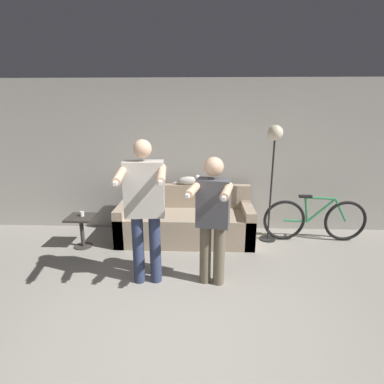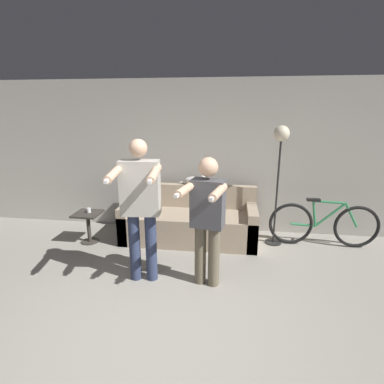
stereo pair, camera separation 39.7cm
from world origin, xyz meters
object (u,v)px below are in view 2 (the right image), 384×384
at_px(person_left, 140,202).
at_px(bicycle, 323,224).
at_px(cat, 195,180).
at_px(floor_lamp, 280,150).
at_px(couch, 189,223).
at_px(cup, 89,210).
at_px(person_right, 207,215).
at_px(side_table, 88,221).

distance_m(person_left, bicycle, 2.94).
relative_size(cat, floor_lamp, 0.25).
height_order(person_left, bicycle, person_left).
xyz_separation_m(couch, floor_lamp, (1.37, 0.04, 1.23)).
bearing_deg(floor_lamp, couch, -178.26).
bearing_deg(person_left, cat, 68.86).
relative_size(cat, cup, 6.32).
relative_size(cat, bicycle, 0.29).
xyz_separation_m(person_left, cup, (-1.18, 0.98, -0.49)).
bearing_deg(person_right, couch, 117.86).
bearing_deg(floor_lamp, cup, -173.24).
bearing_deg(floor_lamp, person_left, -143.11).
height_order(couch, side_table, couch).
height_order(cat, bicycle, cat).
distance_m(side_table, bicycle, 3.75).
xyz_separation_m(side_table, cup, (0.02, 0.02, 0.19)).
xyz_separation_m(person_right, cat, (-0.34, 1.60, 0.03)).
distance_m(cup, bicycle, 3.73).
xyz_separation_m(cat, bicycle, (2.06, -0.25, -0.59)).
xyz_separation_m(person_left, side_table, (-1.20, 0.96, -0.68)).
relative_size(cup, bicycle, 0.05).
xyz_separation_m(couch, cup, (-1.59, -0.31, 0.25)).
bearing_deg(person_right, side_table, 165.01).
bearing_deg(person_left, cup, 135.25).
xyz_separation_m(person_right, floor_lamp, (0.97, 1.34, 0.61)).
bearing_deg(floor_lamp, person_right, -126.11).
xyz_separation_m(person_left, cat, (0.46, 1.60, -0.09)).
relative_size(person_right, cup, 21.06).
relative_size(couch, person_left, 1.22).
bearing_deg(couch, floor_lamp, 1.74).
height_order(person_left, person_right, person_left).
xyz_separation_m(person_left, person_right, (0.80, -0.00, -0.12)).
bearing_deg(side_table, bicycle, 5.87).
xyz_separation_m(couch, bicycle, (2.12, 0.05, 0.06)).
bearing_deg(cup, bicycle, 5.59).
distance_m(couch, side_table, 1.64).
bearing_deg(couch, person_left, -107.29).
bearing_deg(floor_lamp, side_table, -172.91).
xyz_separation_m(person_left, floor_lamp, (1.77, 1.33, 0.48)).
height_order(couch, cup, couch).
relative_size(person_right, cat, 3.33).
height_order(cat, side_table, cat).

